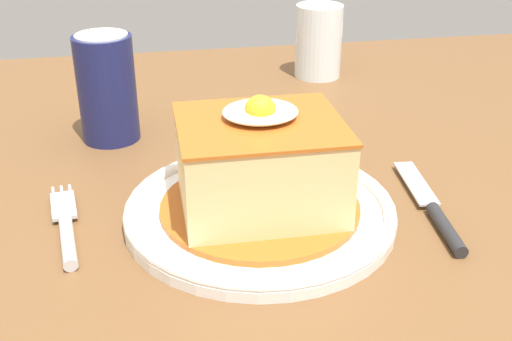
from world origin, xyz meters
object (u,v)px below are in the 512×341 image
object	(u,v)px
knife	(437,215)
drinking_glass	(318,46)
fork	(66,229)
soda_can	(107,88)
main_plate	(260,210)

from	to	relation	value
knife	drinking_glass	world-z (taller)	drinking_glass
fork	knife	bearing A→B (deg)	-6.19
fork	drinking_glass	bearing A→B (deg)	49.23
fork	soda_can	size ratio (longest dim) A/B	1.14
main_plate	drinking_glass	bearing A→B (deg)	67.66
main_plate	knife	size ratio (longest dim) A/B	1.49
drinking_glass	soda_can	bearing A→B (deg)	-148.97
main_plate	knife	world-z (taller)	main_plate
fork	main_plate	bearing A→B (deg)	-1.15
main_plate	fork	bearing A→B (deg)	178.85
knife	main_plate	bearing A→B (deg)	168.42
knife	soda_can	bearing A→B (deg)	140.63
knife	fork	bearing A→B (deg)	173.81
soda_can	drinking_glass	world-z (taller)	soda_can
main_plate	knife	xyz separation A→B (m)	(0.16, -0.03, -0.00)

